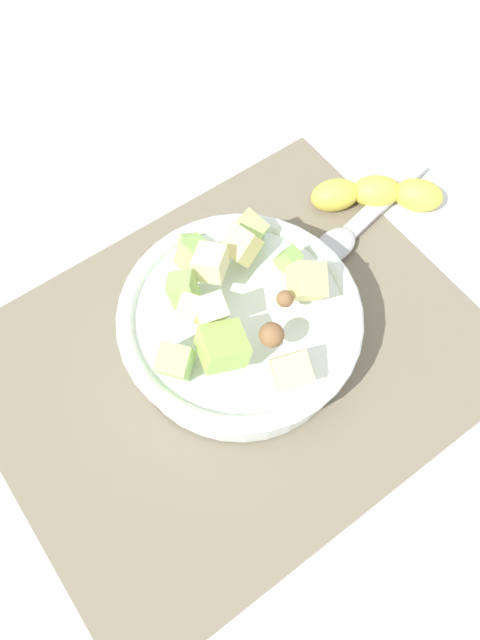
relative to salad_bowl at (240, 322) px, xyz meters
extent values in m
plane|color=silver|center=(-0.02, -0.01, -0.04)|extent=(2.40, 2.40, 0.00)
cube|color=#756B56|center=(-0.02, -0.01, -0.04)|extent=(0.48, 0.38, 0.01)
cylinder|color=white|center=(0.00, 0.00, -0.01)|extent=(0.21, 0.21, 0.05)
torus|color=white|center=(0.00, 0.00, 0.01)|extent=(0.23, 0.23, 0.02)
cube|color=#93C160|center=(0.00, 0.08, 0.03)|extent=(0.03, 0.02, 0.03)
cube|color=#93C160|center=(-0.01, 0.06, 0.05)|extent=(0.03, 0.03, 0.04)
cube|color=#A3CC6B|center=(0.05, 0.06, 0.03)|extent=(0.03, 0.04, 0.04)
cube|color=beige|center=(-0.03, 0.00, 0.06)|extent=(0.03, 0.03, 0.03)
cube|color=#E5D684|center=(0.00, -0.08, 0.03)|extent=(0.04, 0.04, 0.04)
cube|color=#E5D684|center=(-0.04, 0.01, 0.05)|extent=(0.04, 0.03, 0.03)
cube|color=#93C160|center=(0.06, 0.01, 0.04)|extent=(0.03, 0.03, 0.03)
sphere|color=brown|center=(0.00, -0.05, 0.05)|extent=(0.03, 0.04, 0.03)
cube|color=#A3CC6B|center=(-0.08, -0.01, 0.03)|extent=(0.04, 0.04, 0.04)
cube|color=#9EC656|center=(-0.04, -0.03, 0.05)|extent=(0.05, 0.04, 0.04)
cube|color=#E5D684|center=(0.06, -0.02, 0.05)|extent=(0.04, 0.05, 0.04)
cube|color=beige|center=(0.00, 0.04, 0.06)|extent=(0.04, 0.04, 0.03)
sphere|color=brown|center=(0.03, -0.03, 0.05)|extent=(0.03, 0.02, 0.02)
cube|color=#E5D684|center=(0.03, 0.05, 0.04)|extent=(0.04, 0.03, 0.04)
cube|color=#93C160|center=(-0.04, 0.03, 0.05)|extent=(0.03, 0.04, 0.04)
ellipsoid|color=#B7B7BC|center=(0.15, 0.03, -0.03)|extent=(0.06, 0.05, 0.01)
cube|color=#B7B7BC|center=(0.23, 0.04, -0.03)|extent=(0.14, 0.04, 0.01)
ellipsoid|color=yellow|center=(0.26, 0.02, -0.02)|extent=(0.06, 0.07, 0.04)
ellipsoid|color=yellow|center=(0.23, 0.05, -0.02)|extent=(0.07, 0.06, 0.04)
ellipsoid|color=yellow|center=(0.19, 0.08, -0.02)|extent=(0.06, 0.05, 0.04)
camera|label=1|loc=(-0.17, -0.23, 0.53)|focal=35.68mm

